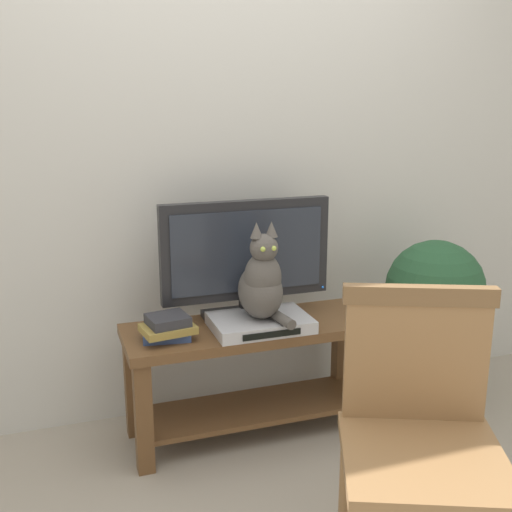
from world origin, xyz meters
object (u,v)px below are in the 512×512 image
at_px(book_stack, 168,328).
at_px(potted_plant, 434,301).
at_px(tv_stand, 252,360).
at_px(tv, 246,257).
at_px(cat, 262,283).
at_px(wooden_chair, 420,421).
at_px(media_box, 260,323).

height_order(book_stack, potted_plant, potted_plant).
xyz_separation_m(tv_stand, tv, (0.00, 0.09, 0.46)).
bearing_deg(book_stack, potted_plant, -1.77).
relative_size(cat, potted_plant, 0.50).
height_order(tv_stand, book_stack, book_stack).
relative_size(cat, wooden_chair, 0.45).
xyz_separation_m(tv, potted_plant, (0.88, -0.18, -0.24)).
bearing_deg(wooden_chair, media_box, 100.64).
distance_m(wooden_chair, book_stack, 1.14).
distance_m(book_stack, potted_plant, 1.28).
bearing_deg(tv, book_stack, -160.62).
bearing_deg(wooden_chair, potted_plant, 53.64).
height_order(tv_stand, cat, cat).
xyz_separation_m(cat, book_stack, (-0.41, 0.02, -0.16)).
xyz_separation_m(wooden_chair, book_stack, (-0.59, 0.97, 0.02)).
bearing_deg(potted_plant, tv_stand, 174.10).
relative_size(media_box, book_stack, 1.82).
bearing_deg(tv_stand, cat, -75.59).
bearing_deg(tv, tv_stand, -90.02).
bearing_deg(cat, wooden_chair, -79.26).
distance_m(media_box, potted_plant, 0.87).
bearing_deg(tv_stand, media_box, -73.02).
distance_m(tv, potted_plant, 0.93).
bearing_deg(tv_stand, tv, 89.98).
xyz_separation_m(media_box, potted_plant, (0.87, -0.03, 0.02)).
relative_size(tv_stand, tv, 1.47).
height_order(tv, media_box, tv).
relative_size(cat, book_stack, 1.85).
xyz_separation_m(wooden_chair, potted_plant, (0.69, 0.93, 0.02)).
xyz_separation_m(tv_stand, potted_plant, (0.88, -0.09, 0.22)).
relative_size(media_box, potted_plant, 0.49).
bearing_deg(cat, book_stack, 177.12).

